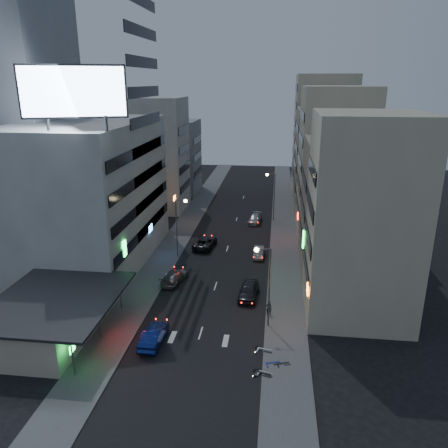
% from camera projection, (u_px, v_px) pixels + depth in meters
% --- Properties ---
extents(ground, '(180.00, 180.00, 0.00)m').
position_uv_depth(ground, '(193.00, 358.00, 37.47)').
color(ground, black).
rests_on(ground, ground).
extents(sidewalk_left, '(4.00, 120.00, 0.12)m').
position_uv_depth(sidewalk_left, '(178.00, 236.00, 66.66)').
color(sidewalk_left, '#4C4C4F').
rests_on(sidewalk_left, ground).
extents(sidewalk_right, '(4.00, 120.00, 0.12)m').
position_uv_depth(sidewalk_right, '(284.00, 241.00, 64.81)').
color(sidewalk_right, '#4C4C4F').
rests_on(sidewalk_right, ground).
extents(food_court, '(11.00, 13.00, 3.88)m').
position_uv_depth(food_court, '(49.00, 316.00, 40.35)').
color(food_court, beige).
rests_on(food_court, ground).
extents(white_building, '(14.00, 24.00, 18.00)m').
position_uv_depth(white_building, '(90.00, 194.00, 55.49)').
color(white_building, silver).
rests_on(white_building, ground).
extents(grey_tower, '(10.00, 14.00, 34.00)m').
position_uv_depth(grey_tower, '(27.00, 127.00, 56.86)').
color(grey_tower, gray).
rests_on(grey_tower, ground).
extents(shophouse_near, '(10.00, 11.00, 20.00)m').
position_uv_depth(shophouse_near, '(362.00, 218.00, 42.51)').
color(shophouse_near, beige).
rests_on(shophouse_near, ground).
extents(shophouse_mid, '(11.00, 12.00, 16.00)m').
position_uv_depth(shophouse_mid, '(348.00, 206.00, 53.92)').
color(shophouse_mid, gray).
rests_on(shophouse_mid, ground).
extents(shophouse_far, '(10.00, 14.00, 22.00)m').
position_uv_depth(shophouse_far, '(334.00, 163.00, 65.29)').
color(shophouse_far, beige).
rests_on(shophouse_far, ground).
extents(far_left_a, '(11.00, 10.00, 20.00)m').
position_uv_depth(far_left_a, '(154.00, 155.00, 78.57)').
color(far_left_a, silver).
rests_on(far_left_a, ground).
extents(far_left_b, '(12.00, 10.00, 15.00)m').
position_uv_depth(far_left_b, '(169.00, 157.00, 91.66)').
color(far_left_b, gray).
rests_on(far_left_b, ground).
extents(far_right_a, '(11.00, 12.00, 18.00)m').
position_uv_depth(far_right_a, '(326.00, 159.00, 80.00)').
color(far_right_a, gray).
rests_on(far_right_a, ground).
extents(far_right_b, '(12.00, 12.00, 24.00)m').
position_uv_depth(far_right_b, '(323.00, 134.00, 92.21)').
color(far_right_b, beige).
rests_on(far_right_b, ground).
extents(billboard, '(9.52, 3.75, 6.20)m').
position_uv_depth(billboard, '(74.00, 92.00, 41.61)').
color(billboard, '#595B60').
rests_on(billboard, white_building).
extents(street_lamp_right_near, '(1.60, 0.44, 8.02)m').
position_uv_depth(street_lamp_right_near, '(266.00, 276.00, 40.77)').
color(street_lamp_right_near, '#595B60').
rests_on(street_lamp_right_near, sidewalk_right).
extents(street_lamp_left, '(1.60, 0.44, 8.02)m').
position_uv_depth(street_lamp_left, '(179.00, 220.00, 57.22)').
color(street_lamp_left, '#595B60').
rests_on(street_lamp_left, sidewalk_left).
extents(street_lamp_right_far, '(1.60, 0.44, 8.02)m').
position_uv_depth(street_lamp_right_far, '(272.00, 190.00, 72.82)').
color(street_lamp_right_far, '#595B60').
rests_on(street_lamp_right_far, sidewalk_right).
extents(parked_car_right_near, '(2.30, 4.94, 1.64)m').
position_uv_depth(parked_car_right_near, '(249.00, 291.00, 47.77)').
color(parked_car_right_near, '#252429').
rests_on(parked_car_right_near, ground).
extents(parked_car_right_mid, '(1.40, 3.92, 1.29)m').
position_uv_depth(parked_car_right_mid, '(259.00, 252.00, 58.89)').
color(parked_car_right_mid, gray).
rests_on(parked_car_right_mid, ground).
extents(parked_car_left, '(3.15, 5.76, 1.53)m').
position_uv_depth(parked_car_left, '(205.00, 242.00, 62.24)').
color(parked_car_left, '#232327').
rests_on(parked_car_left, ground).
extents(parked_car_right_far, '(2.26, 4.87, 1.38)m').
position_uv_depth(parked_car_right_far, '(255.00, 219.00, 73.07)').
color(parked_car_right_far, '#929399').
rests_on(parked_car_right_far, ground).
extents(road_car_blue, '(1.76, 4.80, 1.57)m').
position_uv_depth(road_car_blue, '(154.00, 336.00, 39.43)').
color(road_car_blue, navy).
rests_on(road_car_blue, ground).
extents(road_car_silver, '(2.78, 5.19, 1.43)m').
position_uv_depth(road_car_silver, '(174.00, 277.00, 51.43)').
color(road_car_silver, gray).
rests_on(road_car_silver, ground).
extents(person, '(0.56, 0.38, 1.53)m').
position_uv_depth(person, '(269.00, 308.00, 44.04)').
color(person, black).
rests_on(person, sidewalk_right).
extents(scooter_black_a, '(1.14, 2.07, 1.20)m').
position_uv_depth(scooter_black_a, '(272.00, 368.00, 35.08)').
color(scooter_black_a, black).
rests_on(scooter_black_a, sidewalk_right).
extents(scooter_silver_a, '(1.16, 1.93, 1.12)m').
position_uv_depth(scooter_silver_a, '(274.00, 368.00, 35.11)').
color(scooter_silver_a, '#B2B6BB').
rests_on(scooter_silver_a, sidewalk_right).
extents(scooter_blue, '(1.10, 1.98, 1.15)m').
position_uv_depth(scooter_blue, '(280.00, 355.00, 36.74)').
color(scooter_blue, navy).
rests_on(scooter_blue, sidewalk_right).
extents(scooter_black_b, '(1.02, 1.78, 1.03)m').
position_uv_depth(scooter_black_b, '(289.00, 357.00, 36.68)').
color(scooter_black_b, black).
rests_on(scooter_black_b, sidewalk_right).
extents(scooter_silver_b, '(1.05, 2.08, 1.22)m').
position_uv_depth(scooter_silver_b, '(273.00, 344.00, 38.25)').
color(scooter_silver_b, '#B2B5BA').
rests_on(scooter_silver_b, sidewalk_right).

